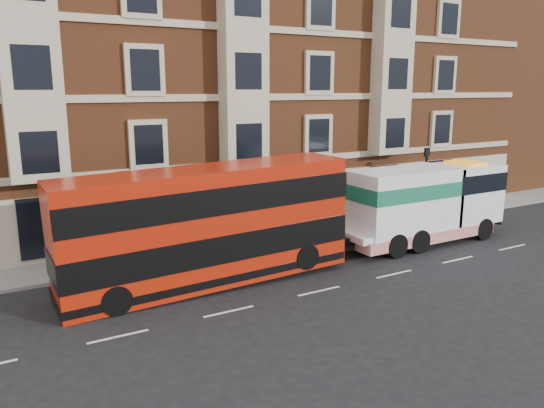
# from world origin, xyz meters

# --- Properties ---
(ground) EXTENTS (120.00, 120.00, 0.00)m
(ground) POSITION_xyz_m (0.00, 0.00, 0.00)
(ground) COLOR black
(ground) RESTS_ON ground
(sidewalk) EXTENTS (90.00, 3.00, 0.15)m
(sidewalk) POSITION_xyz_m (0.00, 7.50, 0.07)
(sidewalk) COLOR slate
(sidewalk) RESTS_ON ground
(victorian_terrace) EXTENTS (45.00, 12.00, 20.40)m
(victorian_terrace) POSITION_xyz_m (0.50, 15.00, 10.07)
(victorian_terrace) COLOR brown
(victorian_terrace) RESTS_ON ground
(filler_east) EXTENTS (18.00, 10.00, 19.00)m
(filler_east) POSITION_xyz_m (32.00, 14.00, 9.43)
(filler_east) COLOR brown
(filler_east) RESTS_ON ground
(lamp_post_west) EXTENTS (0.35, 0.15, 4.35)m
(lamp_post_west) POSITION_xyz_m (-6.00, 6.20, 2.68)
(lamp_post_west) COLOR black
(lamp_post_west) RESTS_ON sidewalk
(lamp_post_east) EXTENTS (0.35, 0.15, 4.35)m
(lamp_post_east) POSITION_xyz_m (12.00, 6.20, 2.68)
(lamp_post_east) COLOR black
(lamp_post_east) RESTS_ON sidewalk
(double_decker_bus) EXTENTS (12.02, 2.76, 4.87)m
(double_decker_bus) POSITION_xyz_m (-3.54, 2.96, 2.58)
(double_decker_bus) COLOR #B51E0A
(double_decker_bus) RESTS_ON ground
(tow_truck) EXTENTS (9.62, 2.84, 4.01)m
(tow_truck) POSITION_xyz_m (8.53, 2.96, 2.13)
(tow_truck) COLOR white
(tow_truck) RESTS_ON ground
(pedestrian) EXTENTS (0.71, 0.62, 1.64)m
(pedestrian) POSITION_xyz_m (-7.70, 6.86, 0.97)
(pedestrian) COLOR #1C2E38
(pedestrian) RESTS_ON sidewalk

